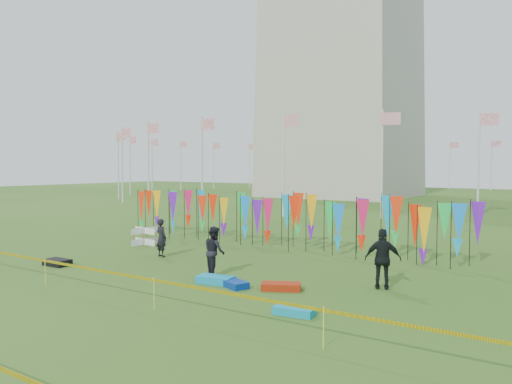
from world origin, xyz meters
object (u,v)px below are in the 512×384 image
Objects in this scene: box_kite at (145,236)px; kite_bag_blue at (234,284)px; person_mid at (214,251)px; kite_bag_black at (57,262)px; kite_bag_red at (281,286)px; person_left at (161,238)px; kite_bag_teal at (294,311)px; person_right at (383,259)px; kite_bag_turquoise at (216,280)px.

box_kite reaches higher than kite_bag_blue.
kite_bag_black is (-6.24, -1.99, -0.75)m from person_mid.
person_mid is 1.43× the size of kite_bag_red.
person_left is 6.36m from kite_bag_blue.
person_mid is 6.59m from kite_bag_black.
kite_bag_blue is (1.56, -0.95, -0.77)m from person_mid.
kite_bag_teal is (10.86, -0.47, -0.02)m from kite_bag_black.
person_mid reaches higher than kite_bag_teal.
person_left is at bearing 60.88° from kite_bag_black.
person_right is 3.32m from kite_bag_red.
kite_bag_turquoise is at bearing 9.13° from kite_bag_black.
box_kite is at bearing 99.29° from kite_bag_black.
person_left is at bearing 163.95° from kite_bag_red.
kite_bag_black is 1.00× the size of kite_bag_teal.
kite_bag_red is (1.44, 0.51, 0.01)m from kite_bag_blue.
kite_bag_teal is (4.62, -2.47, -0.77)m from person_mid.
kite_bag_red reaches higher than kite_bag_teal.
kite_bag_black is at bearing 177.50° from kite_bag_teal.
person_mid reaches higher than kite_bag_turquoise.
person_left is at bearing -31.84° from box_kite.
kite_bag_turquoise reaches higher than kite_bag_red.
box_kite reaches higher than kite_bag_teal.
box_kite is 0.46× the size of person_right.
kite_bag_red is at bearing 174.26° from person_left.
kite_bag_blue is 0.83× the size of kite_bag_red.
person_left is at bearing -21.76° from person_right.
person_left reaches higher than kite_bag_blue.
box_kite is at bearing 153.25° from kite_bag_teal.
kite_bag_black is at bearing 50.39° from person_mid.
person_right reaches higher than kite_bag_black.
kite_bag_blue is 0.95× the size of kite_bag_black.
person_mid is 1.64× the size of kite_bag_black.
person_mid is at bearing 171.78° from kite_bag_red.
kite_bag_teal is at bearing -26.75° from box_kite.
box_kite is 0.87× the size of kite_bag_blue.
box_kite is 0.82× the size of kite_bag_black.
person_right is 4.13m from kite_bag_teal.
kite_bag_blue is (5.77, -2.59, -0.71)m from person_left.
person_left is 7.54m from kite_bag_red.
person_mid is at bearing -6.10° from person_right.
kite_bag_black is (-6.97, -1.12, 0.00)m from kite_bag_turquoise.
person_mid is 1.64× the size of kite_bag_teal.
kite_bag_teal is at bearing 55.36° from person_right.
person_mid is 5.29m from kite_bag_teal.
person_right reaches higher than kite_bag_turquoise.
person_right is (5.60, 1.45, 0.08)m from person_mid.
kite_bag_black is at bearing -80.71° from box_kite.
kite_bag_turquoise is 0.82m from kite_bag_blue.
kite_bag_teal is (1.62, -2.03, -0.01)m from kite_bag_red.
kite_bag_blue is at bearing 153.61° from kite_bag_teal.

